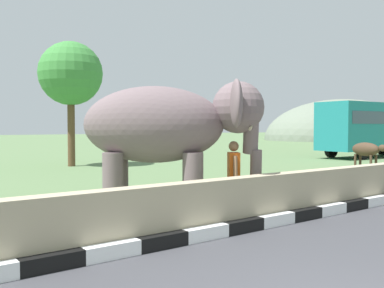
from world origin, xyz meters
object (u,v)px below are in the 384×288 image
at_px(bus_teal, 374,125).
at_px(elephant, 170,127).
at_px(cow_near, 366,150).
at_px(person_handler, 234,173).

bearing_deg(bus_teal, elephant, -160.33).
height_order(elephant, bus_teal, bus_teal).
height_order(elephant, cow_near, elephant).
bearing_deg(cow_near, elephant, -165.44).
distance_m(person_handler, cow_near, 13.31).
bearing_deg(elephant, bus_teal, 19.67).
relative_size(elephant, cow_near, 2.05).
bearing_deg(bus_teal, person_handler, -157.40).
height_order(bus_teal, cow_near, bus_teal).
relative_size(bus_teal, cow_near, 4.66).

